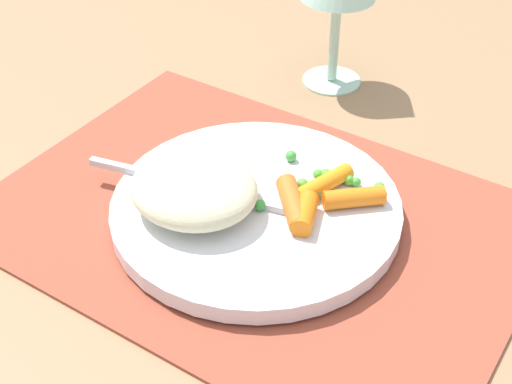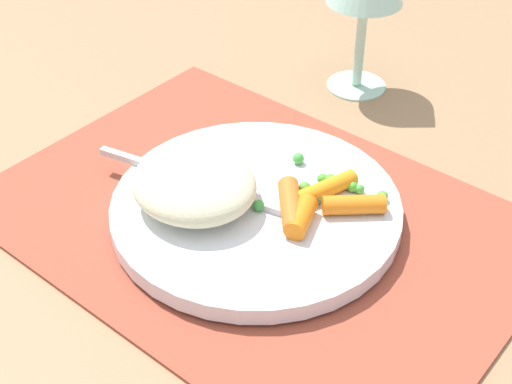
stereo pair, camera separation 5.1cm
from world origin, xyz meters
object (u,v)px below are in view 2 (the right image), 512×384
at_px(carrot_portion, 316,204).
at_px(fork, 222,188).
at_px(plate, 256,209).
at_px(rice_mound, 194,184).

xyz_separation_m(carrot_portion, fork, (-0.07, -0.03, -0.00)).
distance_m(plate, rice_mound, 0.05).
bearing_deg(plate, rice_mound, -139.58).
bearing_deg(plate, carrot_portion, 25.07).
bearing_deg(rice_mound, carrot_portion, 32.76).
height_order(rice_mound, carrot_portion, rice_mound).
bearing_deg(carrot_portion, plate, -154.93).
xyz_separation_m(plate, carrot_portion, (0.04, 0.02, 0.01)).
bearing_deg(fork, carrot_portion, 20.35).
xyz_separation_m(plate, rice_mound, (-0.04, -0.03, 0.03)).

